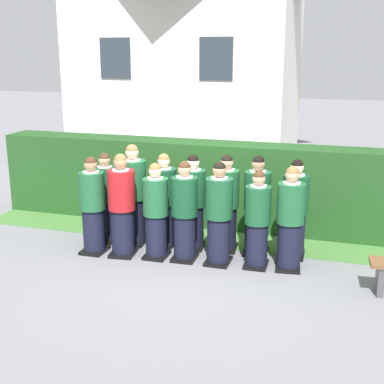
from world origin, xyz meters
TOP-DOWN VIEW (x-y plane):
  - ground_plane at (0.00, 0.00)m, footprint 60.00×60.00m
  - student_front_row_0 at (-1.57, -0.12)m, footprint 0.42×0.46m
  - student_in_red_blazer at (-1.07, -0.08)m, footprint 0.44×0.52m
  - student_front_row_2 at (-0.51, -0.02)m, footprint 0.40×0.45m
  - student_front_row_3 at (-0.04, 0.03)m, footprint 0.42×0.51m
  - student_front_row_4 at (0.51, 0.03)m, footprint 0.42×0.47m
  - student_front_row_5 at (1.11, 0.08)m, footprint 0.40×0.49m
  - student_front_row_6 at (1.59, 0.14)m, footprint 0.42×0.50m
  - student_rear_row_0 at (-1.61, 0.45)m, footprint 0.41×0.51m
  - student_rear_row_1 at (-1.11, 0.47)m, footprint 0.45×0.56m
  - student_rear_row_2 at (-0.57, 0.54)m, footprint 0.41×0.51m
  - student_rear_row_3 at (-0.07, 0.57)m, footprint 0.43×0.53m
  - student_rear_row_4 at (0.48, 0.64)m, footprint 0.42×0.53m
  - student_rear_row_5 at (1.00, 0.62)m, footprint 0.43×0.47m
  - student_rear_row_6 at (1.60, 0.66)m, footprint 0.42×0.51m
  - hedge at (0.00, 1.87)m, footprint 8.69×0.70m
  - school_building_main at (-2.62, 8.43)m, footprint 6.80×4.61m
  - lawn_strip at (0.00, 1.07)m, footprint 8.69×0.90m

SIDE VIEW (x-z plane):
  - ground_plane at x=0.00m, z-range 0.00..0.00m
  - lawn_strip at x=0.00m, z-range 0.00..0.01m
  - student_front_row_5 at x=1.11m, z-range -0.04..1.48m
  - student_front_row_2 at x=-0.51m, z-range -0.04..1.52m
  - student_rear_row_0 at x=-1.61m, z-range -0.04..1.53m
  - student_rear_row_2 at x=-0.57m, z-range -0.04..1.56m
  - student_rear_row_3 at x=-0.07m, z-range -0.04..1.56m
  - student_front_row_6 at x=1.59m, z-range -0.04..1.56m
  - student_front_row_3 at x=-0.04m, z-range -0.04..1.57m
  - student_rear_row_6 at x=1.60m, z-range -0.04..1.57m
  - student_front_row_0 at x=-1.57m, z-range -0.04..1.57m
  - student_rear_row_4 at x=0.48m, z-range -0.04..1.58m
  - student_front_row_4 at x=0.51m, z-range -0.04..1.59m
  - student_rear_row_5 at x=1.00m, z-range -0.04..1.60m
  - hedge at x=0.00m, z-range 0.00..1.59m
  - student_in_red_blazer at x=-1.07m, z-range -0.04..1.64m
  - student_rear_row_1 at x=-1.11m, z-range -0.04..1.70m
  - school_building_main at x=-2.62m, z-range 0.09..6.90m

